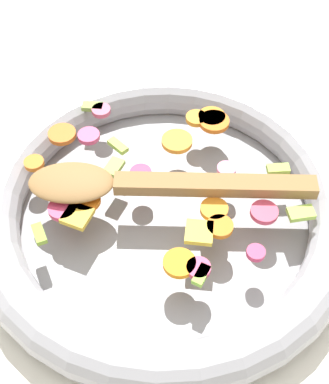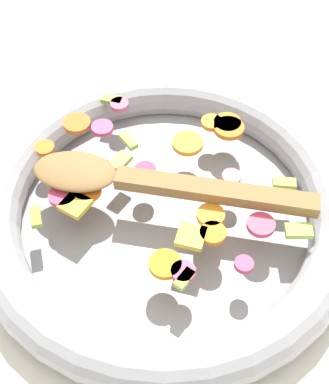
{
  "view_description": "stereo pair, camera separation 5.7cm",
  "coord_description": "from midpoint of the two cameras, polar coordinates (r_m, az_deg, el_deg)",
  "views": [
    {
      "loc": [
        0.35,
        -0.06,
        0.49
      ],
      "look_at": [
        0.0,
        0.0,
        0.05
      ],
      "focal_mm": 50.0,
      "sensor_mm": 36.0,
      "label": 1
    },
    {
      "loc": [
        0.36,
        0.0,
        0.49
      ],
      "look_at": [
        0.0,
        0.0,
        0.05
      ],
      "focal_mm": 50.0,
      "sensor_mm": 36.0,
      "label": 2
    }
  ],
  "objects": [
    {
      "name": "chopped_vegetables",
      "position": [
        0.58,
        -3.17,
        1.48
      ],
      "size": [
        0.27,
        0.3,
        0.01
      ],
      "color": "orange",
      "rests_on": "skillet"
    },
    {
      "name": "ground_plane",
      "position": [
        0.61,
        -2.67,
        -3.14
      ],
      "size": [
        4.0,
        4.0,
        0.0
      ],
      "primitive_type": "plane",
      "color": "silver"
    },
    {
      "name": "wooden_spoon",
      "position": [
        0.56,
        -5.54,
        0.71
      ],
      "size": [
        0.09,
        0.3,
        0.01
      ],
      "color": "olive",
      "rests_on": "chopped_vegetables"
    },
    {
      "name": "skillet",
      "position": [
        0.59,
        -2.75,
        -1.88
      ],
      "size": [
        0.41,
        0.41,
        0.05
      ],
      "color": "gray",
      "rests_on": "ground_plane"
    }
  ]
}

